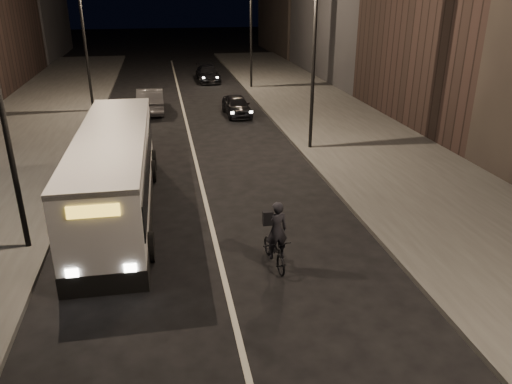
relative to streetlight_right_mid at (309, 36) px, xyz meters
name	(u,v)px	position (x,y,z in m)	size (l,w,h in m)	color
ground	(231,307)	(-5.33, -12.00, -5.36)	(180.00, 180.00, 0.00)	black
sidewalk_right	(351,134)	(3.17, 2.00, -5.28)	(7.00, 70.00, 0.16)	#3A3A37
sidewalk_left	(12,153)	(-13.83, 2.00, -5.28)	(7.00, 70.00, 0.16)	#3A3A37
streetlight_right_mid	(309,36)	(0.00, 0.00, 0.00)	(1.20, 0.44, 8.12)	black
streetlight_right_far	(247,16)	(0.00, 16.00, 0.00)	(1.20, 0.44, 8.12)	black
streetlight_left_near	(5,70)	(-10.66, -8.00, 0.00)	(1.20, 0.44, 8.12)	black
streetlight_left_far	(87,23)	(-10.66, 10.00, 0.00)	(1.20, 0.44, 8.12)	black
city_bus	(115,169)	(-8.41, -5.56, -3.79)	(2.64, 10.78, 2.89)	white
cyclist_on_bicycle	(275,244)	(-3.82, -10.27, -4.68)	(0.80, 1.84, 2.05)	black
car_near	(237,105)	(-2.16, 7.65, -4.75)	(1.45, 3.61, 1.23)	black
car_mid	(150,100)	(-7.36, 9.49, -4.60)	(1.60, 4.60, 1.51)	#37373A
car_far	(208,74)	(-2.71, 19.81, -4.72)	(1.79, 4.41, 1.28)	black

